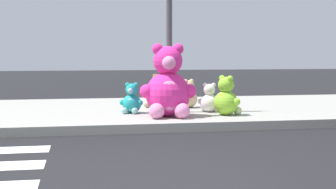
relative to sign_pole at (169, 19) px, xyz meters
The scene contains 9 objects.
ground_plane 4.87m from the sign_pole, 102.81° to the right, with size 60.00×60.00×0.00m, color black.
sidewalk 2.19m from the sign_pole, 141.29° to the left, with size 28.00×4.40×0.15m, color #9E9B93.
sign_pole is the anchor object (origin of this frame).
plush_pink_large 1.34m from the sign_pole, 102.36° to the right, with size 0.97×0.86×1.26m.
plush_tan 1.70m from the sign_pole, 53.82° to the left, with size 0.40×0.41×0.57m.
plush_white 1.66m from the sign_pole, ahead, with size 0.41×0.38×0.55m.
plush_teal 1.63m from the sign_pole, behind, with size 0.41×0.40×0.56m.
plush_lime 1.78m from the sign_pole, 31.20° to the right, with size 0.50×0.49×0.70m.
plush_brown 1.63m from the sign_pole, 97.53° to the left, with size 0.49×0.48×0.68m.
Camera 1 is at (-0.61, -4.39, 1.25)m, focal length 52.28 mm.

